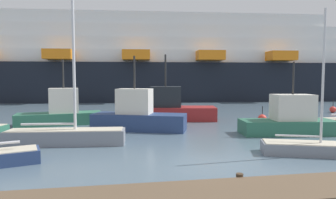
{
  "coord_description": "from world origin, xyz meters",
  "views": [
    {
      "loc": [
        -3.93,
        -12.02,
        3.68
      ],
      "look_at": [
        0.0,
        11.84,
        2.01
      ],
      "focal_mm": 31.16,
      "sensor_mm": 36.0,
      "label": 1
    }
  ],
  "objects_px": {
    "fishing_boat_3": "(138,116)",
    "channel_buoy_1": "(278,121)",
    "cruise_ship": "(72,63)",
    "channel_buoy_2": "(262,118)",
    "fishing_boat_0": "(289,120)",
    "sailboat_2": "(312,147)",
    "sailboat_3": "(66,135)",
    "channel_buoy_0": "(333,109)",
    "fishing_boat_1": "(169,109)",
    "fishing_boat_2": "(61,112)"
  },
  "relations": [
    {
      "from": "fishing_boat_1",
      "to": "channel_buoy_1",
      "type": "relative_size",
      "value": 6.35
    },
    {
      "from": "sailboat_2",
      "to": "channel_buoy_1",
      "type": "relative_size",
      "value": 5.24
    },
    {
      "from": "fishing_boat_0",
      "to": "channel_buoy_1",
      "type": "bearing_deg",
      "value": 77.57
    },
    {
      "from": "channel_buoy_2",
      "to": "cruise_ship",
      "type": "relative_size",
      "value": 0.01
    },
    {
      "from": "fishing_boat_0",
      "to": "sailboat_2",
      "type": "bearing_deg",
      "value": -104.07
    },
    {
      "from": "sailboat_2",
      "to": "fishing_boat_0",
      "type": "distance_m",
      "value": 5.54
    },
    {
      "from": "sailboat_3",
      "to": "fishing_boat_2",
      "type": "distance_m",
      "value": 8.05
    },
    {
      "from": "fishing_boat_1",
      "to": "channel_buoy_1",
      "type": "distance_m",
      "value": 9.34
    },
    {
      "from": "sailboat_3",
      "to": "channel_buoy_1",
      "type": "relative_size",
      "value": 7.08
    },
    {
      "from": "channel_buoy_1",
      "to": "channel_buoy_2",
      "type": "bearing_deg",
      "value": 106.64
    },
    {
      "from": "fishing_boat_1",
      "to": "cruise_ship",
      "type": "distance_m",
      "value": 32.5
    },
    {
      "from": "sailboat_2",
      "to": "channel_buoy_1",
      "type": "bearing_deg",
      "value": 88.6
    },
    {
      "from": "channel_buoy_0",
      "to": "channel_buoy_2",
      "type": "bearing_deg",
      "value": -153.06
    },
    {
      "from": "channel_buoy_0",
      "to": "channel_buoy_1",
      "type": "height_order",
      "value": "channel_buoy_0"
    },
    {
      "from": "channel_buoy_1",
      "to": "channel_buoy_2",
      "type": "distance_m",
      "value": 1.75
    },
    {
      "from": "fishing_boat_1",
      "to": "channel_buoy_1",
      "type": "xyz_separation_m",
      "value": [
        8.07,
        -4.64,
        -0.7
      ]
    },
    {
      "from": "sailboat_3",
      "to": "channel_buoy_0",
      "type": "relative_size",
      "value": 5.73
    },
    {
      "from": "fishing_boat_2",
      "to": "sailboat_3",
      "type": "bearing_deg",
      "value": -87.33
    },
    {
      "from": "cruise_ship",
      "to": "channel_buoy_1",
      "type": "bearing_deg",
      "value": -53.67
    },
    {
      "from": "cruise_ship",
      "to": "channel_buoy_0",
      "type": "bearing_deg",
      "value": -35.12
    },
    {
      "from": "fishing_boat_2",
      "to": "fishing_boat_3",
      "type": "relative_size",
      "value": 0.98
    },
    {
      "from": "sailboat_3",
      "to": "channel_buoy_2",
      "type": "distance_m",
      "value": 16.09
    },
    {
      "from": "fishing_boat_2",
      "to": "sailboat_2",
      "type": "bearing_deg",
      "value": -50.64
    },
    {
      "from": "sailboat_3",
      "to": "fishing_boat_0",
      "type": "distance_m",
      "value": 14.28
    },
    {
      "from": "fishing_boat_0",
      "to": "channel_buoy_1",
      "type": "height_order",
      "value": "fishing_boat_0"
    },
    {
      "from": "sailboat_3",
      "to": "fishing_boat_2",
      "type": "xyz_separation_m",
      "value": [
        -1.74,
        7.85,
        0.45
      ]
    },
    {
      "from": "fishing_boat_1",
      "to": "channel_buoy_0",
      "type": "distance_m",
      "value": 19.18
    },
    {
      "from": "fishing_boat_1",
      "to": "fishing_boat_3",
      "type": "distance_m",
      "value": 5.69
    },
    {
      "from": "sailboat_3",
      "to": "sailboat_2",
      "type": "bearing_deg",
      "value": -14.31
    },
    {
      "from": "sailboat_3",
      "to": "channel_buoy_0",
      "type": "height_order",
      "value": "sailboat_3"
    },
    {
      "from": "sailboat_2",
      "to": "channel_buoy_1",
      "type": "distance_m",
      "value": 9.13
    },
    {
      "from": "fishing_boat_2",
      "to": "channel_buoy_0",
      "type": "height_order",
      "value": "fishing_boat_2"
    },
    {
      "from": "fishing_boat_1",
      "to": "fishing_boat_2",
      "type": "xyz_separation_m",
      "value": [
        -9.11,
        -1.1,
        -0.03
      ]
    },
    {
      "from": "sailboat_3",
      "to": "channel_buoy_2",
      "type": "height_order",
      "value": "sailboat_3"
    },
    {
      "from": "channel_buoy_0",
      "to": "channel_buoy_1",
      "type": "relative_size",
      "value": 1.24
    },
    {
      "from": "fishing_boat_3",
      "to": "channel_buoy_0",
      "type": "bearing_deg",
      "value": -141.4
    },
    {
      "from": "fishing_boat_3",
      "to": "channel_buoy_1",
      "type": "xyz_separation_m",
      "value": [
        11.15,
        0.14,
        -0.71
      ]
    },
    {
      "from": "channel_buoy_0",
      "to": "channel_buoy_2",
      "type": "distance_m",
      "value": 12.78
    },
    {
      "from": "fishing_boat_1",
      "to": "fishing_boat_3",
      "type": "relative_size",
      "value": 1.21
    },
    {
      "from": "fishing_boat_0",
      "to": "channel_buoy_0",
      "type": "height_order",
      "value": "fishing_boat_0"
    },
    {
      "from": "channel_buoy_2",
      "to": "fishing_boat_1",
      "type": "bearing_deg",
      "value": 158.6
    },
    {
      "from": "sailboat_2",
      "to": "fishing_boat_3",
      "type": "relative_size",
      "value": 1.0
    },
    {
      "from": "fishing_boat_3",
      "to": "channel_buoy_1",
      "type": "height_order",
      "value": "fishing_boat_3"
    },
    {
      "from": "fishing_boat_1",
      "to": "fishing_boat_3",
      "type": "height_order",
      "value": "fishing_boat_1"
    },
    {
      "from": "sailboat_3",
      "to": "fishing_boat_3",
      "type": "distance_m",
      "value": 6.0
    },
    {
      "from": "fishing_boat_0",
      "to": "fishing_boat_2",
      "type": "distance_m",
      "value": 17.44
    },
    {
      "from": "channel_buoy_1",
      "to": "cruise_ship",
      "type": "height_order",
      "value": "cruise_ship"
    },
    {
      "from": "sailboat_2",
      "to": "fishing_boat_3",
      "type": "distance_m",
      "value": 11.64
    },
    {
      "from": "fishing_boat_2",
      "to": "channel_buoy_1",
      "type": "distance_m",
      "value": 17.56
    },
    {
      "from": "fishing_boat_1",
      "to": "channel_buoy_0",
      "type": "xyz_separation_m",
      "value": [
        18.96,
        2.82,
        -0.69
      ]
    }
  ]
}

